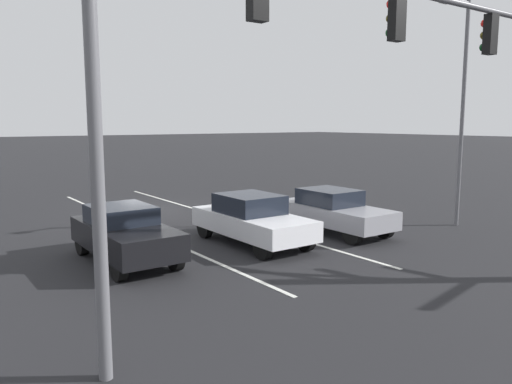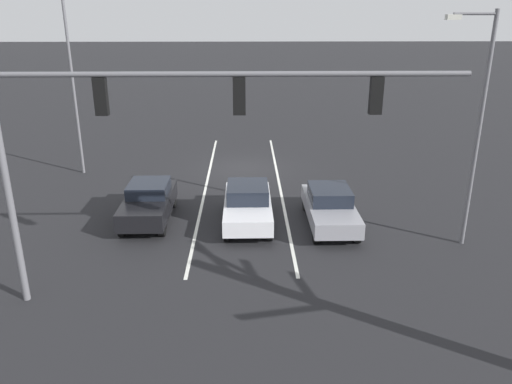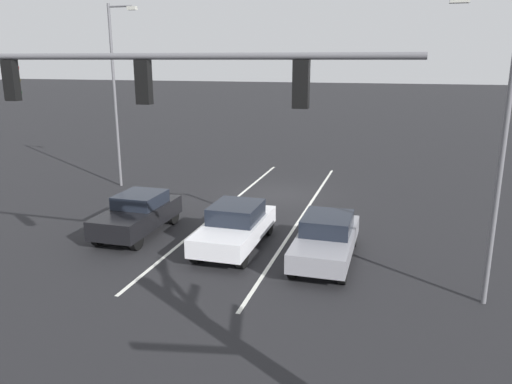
% 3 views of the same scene
% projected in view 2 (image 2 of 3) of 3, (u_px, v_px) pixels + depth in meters
% --- Properties ---
extents(ground_plane, '(240.00, 240.00, 0.00)m').
position_uv_depth(ground_plane, '(243.00, 168.00, 26.62)').
color(ground_plane, black).
extents(lane_stripe_left_divider, '(0.12, 17.78, 0.01)m').
position_uv_depth(lane_stripe_left_divider, '(280.00, 185.00, 23.94)').
color(lane_stripe_left_divider, silver).
rests_on(lane_stripe_left_divider, ground_plane).
extents(lane_stripe_center_divider, '(0.12, 17.78, 0.01)m').
position_uv_depth(lane_stripe_center_divider, '(206.00, 186.00, 23.87)').
color(lane_stripe_center_divider, silver).
rests_on(lane_stripe_center_divider, ground_plane).
extents(car_white_midlane_front, '(1.81, 4.40, 1.53)m').
position_uv_depth(car_white_midlane_front, '(248.00, 204.00, 19.49)').
color(car_white_midlane_front, silver).
rests_on(car_white_midlane_front, ground_plane).
extents(car_gray_leftlane_front, '(1.74, 4.35, 1.47)m').
position_uv_depth(car_gray_leftlane_front, '(330.00, 206.00, 19.31)').
color(car_gray_leftlane_front, gray).
rests_on(car_gray_leftlane_front, ground_plane).
extents(car_black_rightlane_front, '(1.74, 4.10, 1.50)m').
position_uv_depth(car_black_rightlane_front, '(149.00, 202.00, 19.73)').
color(car_black_rightlane_front, black).
rests_on(car_black_rightlane_front, ground_plane).
extents(traffic_signal_gantry, '(12.16, 0.37, 6.99)m').
position_uv_depth(traffic_signal_gantry, '(151.00, 122.00, 12.81)').
color(traffic_signal_gantry, slate).
rests_on(traffic_signal_gantry, ground_plane).
extents(street_lamp_right_shoulder, '(1.54, 0.24, 8.89)m').
position_uv_depth(street_lamp_right_shoulder, '(75.00, 74.00, 24.14)').
color(street_lamp_right_shoulder, slate).
rests_on(street_lamp_right_shoulder, ground_plane).
extents(street_lamp_left_shoulder, '(1.64, 0.24, 7.95)m').
position_uv_depth(street_lamp_left_shoulder, '(476.00, 118.00, 16.43)').
color(street_lamp_left_shoulder, slate).
rests_on(street_lamp_left_shoulder, ground_plane).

